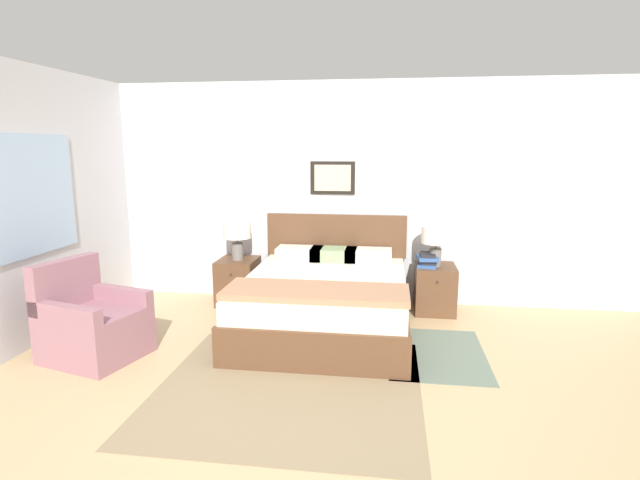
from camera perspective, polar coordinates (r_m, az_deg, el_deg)
ground_plane at (r=3.64m, az=-5.77°, el=-20.00°), size 16.00×16.00×0.00m
wall_back at (r=5.98m, az=0.54°, el=5.37°), size 7.41×0.09×2.60m
wall_left at (r=5.56m, az=-28.60°, el=3.71°), size 0.08×5.23×2.60m
area_rug_main at (r=4.07m, az=-3.54°, el=-16.40°), size 2.03×1.99×0.01m
area_rug_bedside at (r=4.76m, az=13.20°, el=-12.49°), size 0.86×1.21×0.01m
bed at (r=5.10m, az=0.64°, el=-6.91°), size 1.65×2.03×1.06m
armchair at (r=4.91m, az=-24.66°, el=-8.84°), size 0.90×0.85×0.87m
nightstand_near_window at (r=6.05m, az=-9.35°, el=-4.66°), size 0.44×0.53×0.53m
nightstand_by_door at (r=5.81m, az=12.99°, el=-5.44°), size 0.44×0.53×0.53m
table_lamp_near_window at (r=5.91m, az=-9.45°, el=0.76°), size 0.32×0.32×0.45m
table_lamp_by_door at (r=5.67m, az=13.11°, el=0.19°), size 0.32×0.32×0.45m
book_thick_bottom at (r=5.68m, az=12.15°, el=-2.80°), size 0.24×0.29×0.04m
book_hardcover_middle at (r=5.68m, az=12.16°, el=-2.42°), size 0.18×0.22×0.04m
book_novel_upper at (r=5.67m, az=12.18°, el=-2.01°), size 0.24×0.28×0.04m
book_slim_near_top at (r=5.66m, az=12.19°, el=-1.65°), size 0.17×0.25×0.03m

